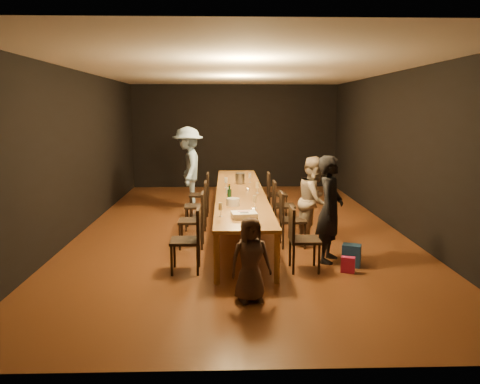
{
  "coord_description": "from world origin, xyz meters",
  "views": [
    {
      "loc": [
        -0.27,
        -8.82,
        2.29
      ],
      "look_at": [
        -0.05,
        -1.55,
        1.0
      ],
      "focal_mm": 35.0,
      "sensor_mm": 36.0,
      "label": 1
    }
  ],
  "objects_px": {
    "table": "(240,193)",
    "chair_right_2": "(284,205)",
    "chair_left_0": "(185,240)",
    "chair_left_3": "(199,194)",
    "ice_bucket": "(240,178)",
    "chair_left_1": "(191,220)",
    "man_blue": "(188,167)",
    "birthday_cake": "(244,215)",
    "child": "(250,259)",
    "champagne_bottle": "(229,192)",
    "plate_stack": "(233,202)",
    "woman_tan": "(314,200)",
    "chair_right_1": "(293,219)",
    "chair_right_0": "(305,239)",
    "chair_right_3": "(277,194)",
    "chair_left_2": "(196,206)",
    "woman_birthday": "(330,209)"
  },
  "relations": [
    {
      "from": "chair_left_0",
      "to": "man_blue",
      "type": "bearing_deg",
      "value": 3.84
    },
    {
      "from": "chair_left_2",
      "to": "plate_stack",
      "type": "distance_m",
      "value": 1.61
    },
    {
      "from": "chair_left_0",
      "to": "chair_left_1",
      "type": "relative_size",
      "value": 1.0
    },
    {
      "from": "chair_left_0",
      "to": "chair_left_3",
      "type": "height_order",
      "value": "same"
    },
    {
      "from": "birthday_cake",
      "to": "chair_right_3",
      "type": "bearing_deg",
      "value": 69.25
    },
    {
      "from": "chair_left_2",
      "to": "man_blue",
      "type": "xyz_separation_m",
      "value": [
        -0.3,
        2.07,
        0.48
      ]
    },
    {
      "from": "table",
      "to": "ice_bucket",
      "type": "distance_m",
      "value": 0.9
    },
    {
      "from": "table",
      "to": "chair_left_1",
      "type": "height_order",
      "value": "chair_left_1"
    },
    {
      "from": "man_blue",
      "to": "woman_birthday",
      "type": "bearing_deg",
      "value": 24.68
    },
    {
      "from": "chair_right_1",
      "to": "child",
      "type": "xyz_separation_m",
      "value": [
        -0.83,
        -2.25,
        0.05
      ]
    },
    {
      "from": "chair_right_3",
      "to": "plate_stack",
      "type": "xyz_separation_m",
      "value": [
        -1.01,
        -2.61,
        0.35
      ]
    },
    {
      "from": "woman_tan",
      "to": "birthday_cake",
      "type": "bearing_deg",
      "value": 159.36
    },
    {
      "from": "chair_right_2",
      "to": "chair_left_3",
      "type": "xyz_separation_m",
      "value": [
        -1.7,
        1.2,
        0.0
      ]
    },
    {
      "from": "chair_left_1",
      "to": "plate_stack",
      "type": "height_order",
      "value": "chair_left_1"
    },
    {
      "from": "woman_tan",
      "to": "champagne_bottle",
      "type": "distance_m",
      "value": 1.46
    },
    {
      "from": "man_blue",
      "to": "child",
      "type": "xyz_separation_m",
      "value": [
        1.17,
        -5.52,
        -0.43
      ]
    },
    {
      "from": "man_blue",
      "to": "birthday_cake",
      "type": "height_order",
      "value": "man_blue"
    },
    {
      "from": "table",
      "to": "chair_left_0",
      "type": "bearing_deg",
      "value": -109.5
    },
    {
      "from": "woman_birthday",
      "to": "man_blue",
      "type": "distance_m",
      "value": 4.75
    },
    {
      "from": "man_blue",
      "to": "birthday_cake",
      "type": "bearing_deg",
      "value": 8.42
    },
    {
      "from": "woman_tan",
      "to": "plate_stack",
      "type": "distance_m",
      "value": 1.45
    },
    {
      "from": "woman_tan",
      "to": "child",
      "type": "distance_m",
      "value": 2.72
    },
    {
      "from": "ice_bucket",
      "to": "chair_right_3",
      "type": "bearing_deg",
      "value": 20.87
    },
    {
      "from": "champagne_bottle",
      "to": "plate_stack",
      "type": "bearing_deg",
      "value": -82.37
    },
    {
      "from": "birthday_cake",
      "to": "ice_bucket",
      "type": "distance_m",
      "value": 3.15
    },
    {
      "from": "chair_right_3",
      "to": "chair_left_2",
      "type": "xyz_separation_m",
      "value": [
        -1.7,
        -1.2,
        0.0
      ]
    },
    {
      "from": "man_blue",
      "to": "birthday_cake",
      "type": "relative_size",
      "value": 4.86
    },
    {
      "from": "chair_right_2",
      "to": "birthday_cake",
      "type": "xyz_separation_m",
      "value": [
        -0.86,
        -2.27,
        0.33
      ]
    },
    {
      "from": "chair_right_3",
      "to": "birthday_cake",
      "type": "relative_size",
      "value": 2.39
    },
    {
      "from": "child",
      "to": "chair_left_3",
      "type": "bearing_deg",
      "value": 85.54
    },
    {
      "from": "woman_birthday",
      "to": "champagne_bottle",
      "type": "height_order",
      "value": "woman_birthday"
    },
    {
      "from": "chair_left_2",
      "to": "chair_left_3",
      "type": "relative_size",
      "value": 1.0
    },
    {
      "from": "woman_tan",
      "to": "plate_stack",
      "type": "relative_size",
      "value": 6.92
    },
    {
      "from": "child",
      "to": "champagne_bottle",
      "type": "distance_m",
      "value": 2.49
    },
    {
      "from": "table",
      "to": "chair_right_2",
      "type": "height_order",
      "value": "chair_right_2"
    },
    {
      "from": "chair_left_3",
      "to": "ice_bucket",
      "type": "distance_m",
      "value": 1.01
    },
    {
      "from": "chair_right_1",
      "to": "plate_stack",
      "type": "relative_size",
      "value": 4.28
    },
    {
      "from": "champagne_bottle",
      "to": "ice_bucket",
      "type": "xyz_separation_m",
      "value": [
        0.24,
        1.89,
        -0.04
      ]
    },
    {
      "from": "woman_birthday",
      "to": "ice_bucket",
      "type": "relative_size",
      "value": 7.42
    },
    {
      "from": "child",
      "to": "chair_right_0",
      "type": "bearing_deg",
      "value": 36.66
    },
    {
      "from": "chair_right_1",
      "to": "ice_bucket",
      "type": "relative_size",
      "value": 4.27
    },
    {
      "from": "chair_left_1",
      "to": "chair_left_3",
      "type": "xyz_separation_m",
      "value": [
        0.0,
        2.4,
        0.0
      ]
    },
    {
      "from": "chair_right_1",
      "to": "birthday_cake",
      "type": "bearing_deg",
      "value": -38.92
    },
    {
      "from": "champagne_bottle",
      "to": "birthday_cake",
      "type": "bearing_deg",
      "value": -80.98
    },
    {
      "from": "champagne_bottle",
      "to": "chair_left_2",
      "type": "bearing_deg",
      "value": 122.45
    },
    {
      "from": "table",
      "to": "chair_left_0",
      "type": "distance_m",
      "value": 2.56
    },
    {
      "from": "child",
      "to": "woman_birthday",
      "type": "bearing_deg",
      "value": 33.84
    },
    {
      "from": "chair_right_1",
      "to": "chair_left_1",
      "type": "xyz_separation_m",
      "value": [
        -1.7,
        0.0,
        0.0
      ]
    },
    {
      "from": "chair_left_3",
      "to": "chair_right_1",
      "type": "bearing_deg",
      "value": -144.69
    },
    {
      "from": "chair_left_2",
      "to": "chair_left_3",
      "type": "distance_m",
      "value": 1.2
    }
  ]
}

